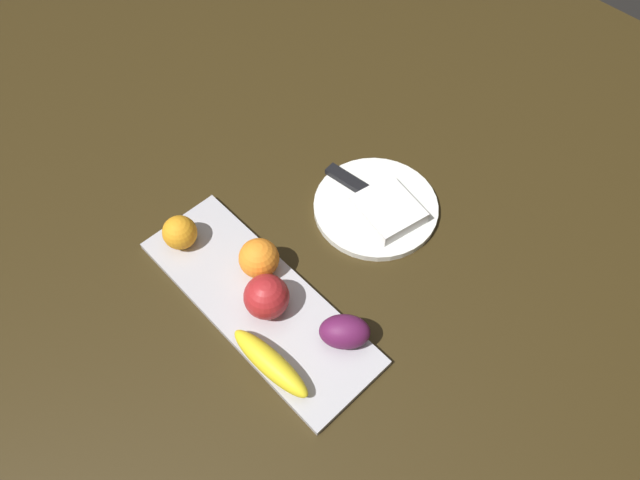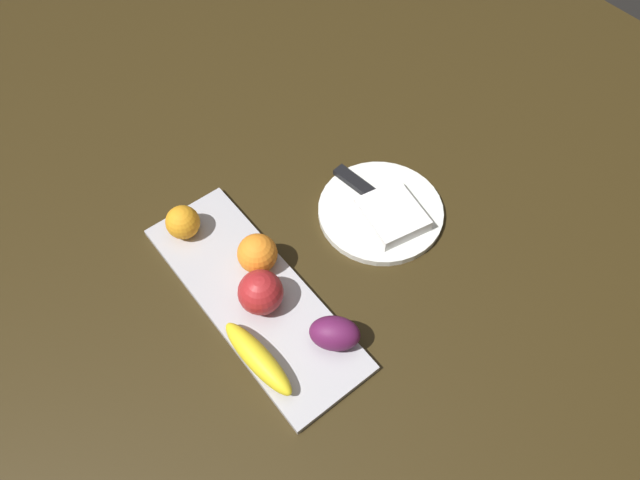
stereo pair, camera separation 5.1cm
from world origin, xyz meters
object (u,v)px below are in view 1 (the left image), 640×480
orange_near_banana (180,233)px  dinner_plate (376,207)px  fruit_tray (258,301)px  knife (354,184)px  apple (267,297)px  orange_near_apple (259,258)px  folded_napkin (388,209)px  banana (270,363)px  grape_bunch (345,332)px

orange_near_banana → dinner_plate: 0.36m
fruit_tray → knife: (-0.06, 0.29, 0.01)m
apple → knife: bearing=106.4°
orange_near_apple → knife: (-0.02, 0.25, -0.03)m
knife → orange_near_apple: bearing=-92.6°
apple → folded_napkin: 0.28m
apple → dinner_plate: 0.29m
apple → orange_near_banana: bearing=-173.1°
orange_near_banana → apple: bearing=6.9°
fruit_tray → banana: (0.11, -0.06, 0.03)m
orange_near_banana → knife: 0.33m
grape_bunch → orange_near_apple: bearing=-176.5°
orange_near_banana → dinner_plate: size_ratio=0.26×
fruit_tray → folded_napkin: folded_napkin is taller
apple → orange_near_banana: apple is taller
banana → orange_near_apple: size_ratio=2.27×
fruit_tray → orange_near_apple: size_ratio=6.65×
orange_near_apple → dinner_plate: (0.04, 0.24, -0.04)m
apple → grape_bunch: (0.13, 0.05, -0.01)m
orange_near_banana → grape_bunch: (0.33, 0.08, -0.00)m
grape_bunch → folded_napkin: (-0.12, 0.23, -0.01)m
orange_near_banana → banana: bearing=-8.1°
grape_bunch → folded_napkin: size_ratio=0.72×
orange_near_apple → grape_bunch: orange_near_apple is taller
fruit_tray → knife: 0.29m
fruit_tray → dinner_plate: size_ratio=1.97×
dinner_plate → orange_near_banana: bearing=-120.1°
fruit_tray → folded_napkin: bearing=84.2°
folded_napkin → orange_near_banana: bearing=-124.0°
banana → dinner_plate: (-0.11, 0.35, -0.03)m
orange_near_banana → folded_napkin: (0.21, 0.31, -0.02)m
orange_near_banana → dinner_plate: (0.18, 0.31, -0.04)m
grape_bunch → apple: bearing=-158.0°
grape_bunch → orange_near_banana: bearing=-167.1°
apple → folded_napkin: apple is taller
banana → orange_near_banana: (-0.28, 0.04, 0.01)m
banana → grape_bunch: grape_bunch is taller
banana → fruit_tray: bearing=145.7°
orange_near_apple → knife: orange_near_apple is taller
orange_near_apple → dinner_plate: 0.25m
banana → folded_napkin: (-0.08, 0.35, -0.01)m
apple → orange_near_banana: 0.20m
grape_bunch → banana: bearing=-110.8°
orange_near_apple → orange_near_banana: 0.15m
dinner_plate → knife: 0.06m
fruit_tray → folded_napkin: (0.03, 0.29, 0.02)m
orange_near_banana → grape_bunch: orange_near_banana is taller
dinner_plate → fruit_tray: bearing=-90.0°
fruit_tray → banana: banana is taller
orange_near_banana → dinner_plate: bearing=59.9°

